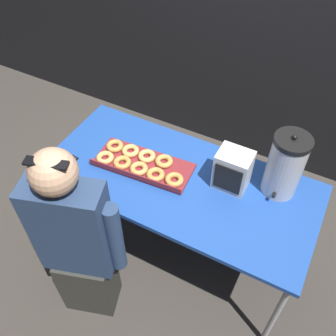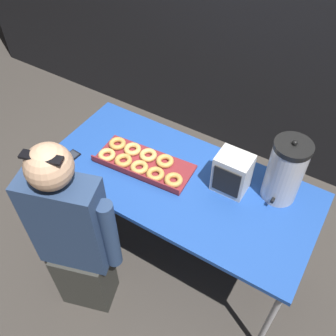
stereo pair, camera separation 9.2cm
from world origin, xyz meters
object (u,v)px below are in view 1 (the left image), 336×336
(person_seated, at_px, (78,245))
(donut_box, at_px, (140,163))
(coffee_urn, at_px, (285,166))
(space_heater, at_px, (233,170))
(cell_phone, at_px, (67,163))

(person_seated, bearing_deg, donut_box, -113.63)
(coffee_urn, bearing_deg, space_heater, -159.15)
(coffee_urn, relative_size, cell_phone, 2.95)
(person_seated, bearing_deg, cell_phone, -65.43)
(cell_phone, bearing_deg, space_heater, 22.59)
(space_heater, bearing_deg, coffee_urn, 20.85)
(donut_box, bearing_deg, coffee_urn, 11.01)
(cell_phone, bearing_deg, person_seated, -43.36)
(space_heater, xyz_separation_m, person_seated, (-0.58, -0.68, -0.23))
(cell_phone, bearing_deg, donut_box, 29.59)
(donut_box, height_order, coffee_urn, coffee_urn)
(coffee_urn, height_order, person_seated, person_seated)
(cell_phone, bearing_deg, coffee_urn, 23.16)
(donut_box, xyz_separation_m, space_heater, (0.52, 0.11, 0.10))
(coffee_urn, height_order, cell_phone, coffee_urn)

